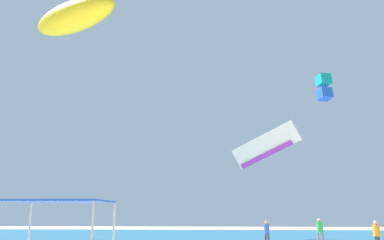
% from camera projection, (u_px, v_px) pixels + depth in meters
% --- Properties ---
extents(ocean_strip, '(110.00, 23.38, 0.03)m').
position_uv_depth(ocean_strip, '(204.00, 234.00, 42.42)').
color(ocean_strip, '#1E6B93').
rests_on(ocean_strip, ground).
extents(canopy_tent, '(3.25, 2.62, 2.47)m').
position_uv_depth(canopy_tent, '(60.00, 204.00, 14.13)').
color(canopy_tent, '#B2B2B7').
rests_on(canopy_tent, ground).
extents(person_central, '(0.39, 0.39, 1.64)m').
position_uv_depth(person_central, '(377.00, 232.00, 23.96)').
color(person_central, '#33384C').
rests_on(person_central, ground).
extents(person_rightmost, '(0.37, 0.37, 1.57)m').
position_uv_depth(person_rightmost, '(267.00, 231.00, 27.79)').
color(person_rightmost, '#33384C').
rests_on(person_rightmost, ground).
extents(person_far_shore, '(0.44, 0.41, 1.73)m').
position_uv_depth(person_far_shore, '(320.00, 229.00, 27.97)').
color(person_far_shore, slate).
rests_on(person_far_shore, ground).
extents(kite_parafoil_white, '(5.95, 3.59, 3.90)m').
position_uv_depth(kite_parafoil_white, '(266.00, 146.00, 35.92)').
color(kite_parafoil_white, white).
extents(kite_box_teal, '(1.65, 1.76, 2.85)m').
position_uv_depth(kite_box_teal, '(324.00, 87.00, 43.61)').
color(kite_box_teal, teal).
extents(kite_inflatable_yellow, '(8.35, 6.07, 2.96)m').
position_uv_depth(kite_inflatable_yellow, '(74.00, 16.00, 31.78)').
color(kite_inflatable_yellow, yellow).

